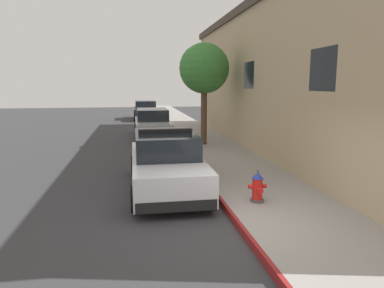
{
  "coord_description": "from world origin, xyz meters",
  "views": [
    {
      "loc": [
        -2.09,
        -6.51,
        2.89
      ],
      "look_at": [
        -0.24,
        4.54,
        1.0
      ],
      "focal_mm": 33.04,
      "sensor_mm": 36.0,
      "label": 1
    }
  ],
  "objects": [
    {
      "name": "curb_painted_edge",
      "position": [
        -0.04,
        10.0,
        0.08
      ],
      "size": [
        0.08,
        60.0,
        0.17
      ],
      "primitive_type": "cube",
      "color": "maroon",
      "rests_on": "ground"
    },
    {
      "name": "police_cruiser",
      "position": [
        -1.22,
        3.08,
        0.74
      ],
      "size": [
        1.94,
        4.84,
        1.68
      ],
      "color": "white",
      "rests_on": "ground"
    },
    {
      "name": "storefront_building",
      "position": [
        6.68,
        7.79,
        3.16
      ],
      "size": [
        8.21,
        21.04,
        6.31
      ],
      "color": "tan",
      "rests_on": "ground"
    },
    {
      "name": "fire_hydrant",
      "position": [
        0.75,
        1.11,
        0.52
      ],
      "size": [
        0.44,
        0.4,
        0.76
      ],
      "color": "#4C4C51",
      "rests_on": "sidewalk_pavement"
    },
    {
      "name": "sidewalk_pavement",
      "position": [
        1.34,
        10.0,
        0.08
      ],
      "size": [
        2.69,
        60.0,
        0.17
      ],
      "primitive_type": "cube",
      "color": "gray",
      "rests_on": "ground"
    },
    {
      "name": "parked_car_dark_far",
      "position": [
        -1.05,
        23.36,
        0.74
      ],
      "size": [
        1.94,
        4.84,
        1.56
      ],
      "color": "black",
      "rests_on": "ground"
    },
    {
      "name": "parked_car_silver_ahead",
      "position": [
        -1.04,
        13.01,
        0.74
      ],
      "size": [
        1.94,
        4.84,
        1.56
      ],
      "color": "#B2B5BA",
      "rests_on": "ground"
    },
    {
      "name": "street_tree",
      "position": [
        1.12,
        9.34,
        3.57
      ],
      "size": [
        2.25,
        2.25,
        4.57
      ],
      "color": "brown",
      "rests_on": "sidewalk_pavement"
    },
    {
      "name": "ground_plane",
      "position": [
        -4.66,
        10.0,
        -0.1
      ],
      "size": [
        33.33,
        60.0,
        0.2
      ],
      "primitive_type": "cube",
      "color": "#353538"
    }
  ]
}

